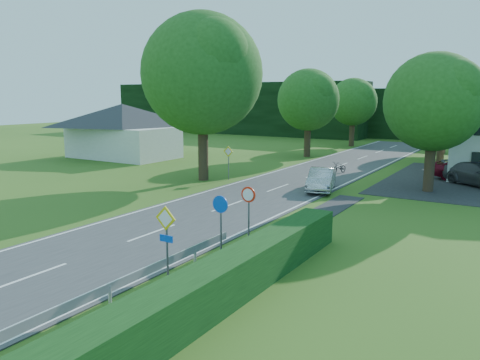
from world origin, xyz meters
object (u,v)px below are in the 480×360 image
Objects in this scene: moving_car at (321,179)px; motorcycle at (339,168)px; streetlight at (431,119)px; parked_car_red at (471,170)px; parked_car_silver_a at (480,169)px; parasol at (478,169)px.

moving_car is 7.10m from motorcycle.
parked_car_red is at bearing 51.80° from streetlight.
parked_car_red is (9.07, 1.34, 0.39)m from motorcycle.
streetlight is at bearing 123.30° from parked_car_silver_a.
streetlight is 3.65× the size of parasol.
motorcycle is (-1.34, 6.97, -0.24)m from moving_car.
streetlight reaches higher than parked_car_silver_a.
parked_car_silver_a reaches higher than motorcycle.
parked_car_silver_a is at bearing 89.33° from parasol.
parked_car_red is (7.72, 8.31, 0.14)m from moving_car.
parasol reaches higher than parked_car_red.
streetlight is 4.63× the size of motorcycle.
motorcycle is 9.85m from parked_car_silver_a.
parked_car_silver_a is at bearing -3.88° from parked_car_red.
motorcycle is at bearing 85.33° from moving_car.
moving_car reaches higher than motorcycle.
parasol is at bearing 155.92° from parked_car_silver_a.
parasol reaches higher than parked_car_silver_a.
parked_car_silver_a is at bearing 33.96° from moving_car.
streetlight is at bearing -134.36° from parasol.
parked_car_silver_a is (0.43, 1.26, -0.07)m from parked_car_red.
moving_car is at bearing 152.27° from parked_car_red.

